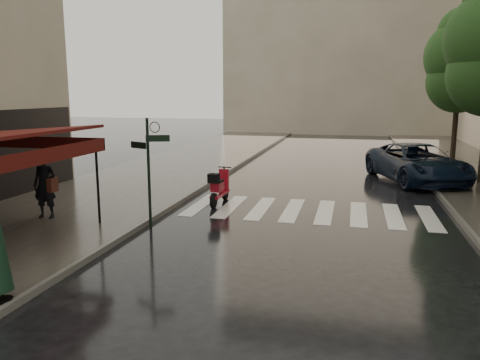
% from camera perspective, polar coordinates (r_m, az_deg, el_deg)
% --- Properties ---
extents(ground, '(120.00, 120.00, 0.00)m').
position_cam_1_polar(ground, '(10.50, -11.58, -10.64)').
color(ground, black).
rests_on(ground, ground).
extents(sidewalk_near, '(6.00, 60.00, 0.12)m').
position_cam_1_polar(sidewalk_near, '(22.91, -9.11, 1.08)').
color(sidewalk_near, '#38332D').
rests_on(sidewalk_near, ground).
extents(curb_near, '(0.12, 60.00, 0.16)m').
position_cam_1_polar(curb_near, '(21.92, -1.73, 0.82)').
color(curb_near, '#595651').
rests_on(curb_near, ground).
extents(curb_far, '(0.12, 60.00, 0.16)m').
position_cam_1_polar(curb_far, '(21.40, 21.92, -0.17)').
color(curb_far, '#595651').
rests_on(curb_far, ground).
extents(crosswalk, '(7.85, 3.20, 0.01)m').
position_cam_1_polar(crosswalk, '(15.36, 8.36, -3.74)').
color(crosswalk, silver).
rests_on(crosswalk, ground).
extents(signpost, '(1.17, 0.29, 3.10)m').
position_cam_1_polar(signpost, '(13.18, -11.07, 1.93)').
color(signpost, black).
rests_on(signpost, ground).
extents(backdrop_building, '(22.00, 6.00, 20.00)m').
position_cam_1_polar(backdrop_building, '(47.27, 12.54, 17.83)').
color(backdrop_building, tan).
rests_on(backdrop_building, ground).
extents(tree_far, '(3.80, 3.80, 8.16)m').
position_cam_1_polar(tree_far, '(28.41, 25.27, 12.95)').
color(tree_far, black).
rests_on(tree_far, sidewalk_far).
extents(pedestrian_with_umbrella, '(1.21, 1.23, 2.60)m').
position_cam_1_polar(pedestrian_with_umbrella, '(14.77, -22.89, 2.25)').
color(pedestrian_with_umbrella, black).
rests_on(pedestrian_with_umbrella, sidewalk_near).
extents(scooter, '(0.49, 1.84, 1.21)m').
position_cam_1_polar(scooter, '(16.04, -2.57, -1.00)').
color(scooter, black).
rests_on(scooter, ground).
extents(parked_car, '(4.48, 6.45, 1.64)m').
position_cam_1_polar(parked_car, '(21.46, 20.78, 1.95)').
color(parked_car, black).
rests_on(parked_car, ground).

